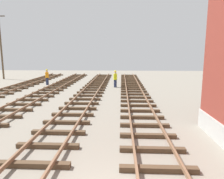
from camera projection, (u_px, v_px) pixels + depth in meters
The scene contains 3 objects.
utility_pole_far at pixel (1, 45), 29.67m from camera, with size 1.80×0.24×9.15m.
track_worker_foreground at pixel (47, 77), 24.82m from camera, with size 0.40×0.40×1.87m.
track_worker_distant at pixel (115, 79), 23.02m from camera, with size 0.40×0.40×1.87m.
Camera 1 is at (0.24, -4.15, 3.73)m, focal length 33.76 mm.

